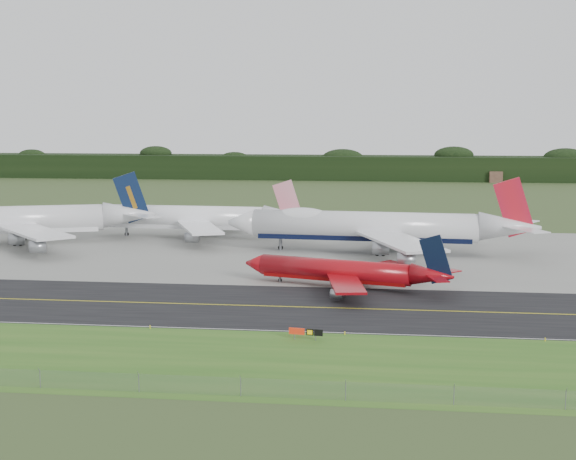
# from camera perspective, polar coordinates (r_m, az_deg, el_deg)

# --- Properties ---
(ground) EXTENTS (600.00, 600.00, 0.00)m
(ground) POSITION_cam_1_polar(r_m,az_deg,el_deg) (138.93, 2.57, -5.15)
(ground) COLOR #30431F
(ground) RESTS_ON ground
(grass_verge) EXTENTS (400.00, 30.00, 0.01)m
(grass_verge) POSITION_cam_1_polar(r_m,az_deg,el_deg) (105.28, 1.14, -9.48)
(grass_verge) COLOR #2A5C1B
(grass_verge) RESTS_ON ground
(taxiway) EXTENTS (400.00, 32.00, 0.02)m
(taxiway) POSITION_cam_1_polar(r_m,az_deg,el_deg) (135.05, 2.44, -5.53)
(taxiway) COLOR black
(taxiway) RESTS_ON ground
(apron) EXTENTS (400.00, 78.00, 0.01)m
(apron) POSITION_cam_1_polar(r_m,az_deg,el_deg) (188.85, 3.71, -1.63)
(apron) COLOR gray
(apron) RESTS_ON ground
(taxiway_centreline) EXTENTS (400.00, 0.40, 0.00)m
(taxiway_centreline) POSITION_cam_1_polar(r_m,az_deg,el_deg) (135.04, 2.44, -5.52)
(taxiway_centreline) COLOR gold
(taxiway_centreline) RESTS_ON taxiway
(taxiway_edge_line) EXTENTS (400.00, 0.25, 0.00)m
(taxiway_edge_line) POSITION_cam_1_polar(r_m,az_deg,el_deg) (120.08, 1.88, -7.25)
(taxiway_edge_line) COLOR silver
(taxiway_edge_line) RESTS_ON taxiway
(perimeter_fence) EXTENTS (320.00, 0.10, 320.00)m
(perimeter_fence) POSITION_cam_1_polar(r_m,az_deg,el_deg) (92.66, 0.34, -11.24)
(perimeter_fence) COLOR slate
(perimeter_fence) RESTS_ON ground
(horizon_treeline) EXTENTS (700.00, 25.00, 12.00)m
(horizon_treeline) POSITION_cam_1_polar(r_m,az_deg,el_deg) (409.63, 5.41, 4.35)
(horizon_treeline) COLOR black
(horizon_treeline) RESTS_ON ground
(jet_ba_747) EXTENTS (73.04, 60.37, 18.36)m
(jet_ba_747) POSITION_cam_1_polar(r_m,az_deg,el_deg) (188.29, 6.21, 0.23)
(jet_ba_747) COLOR silver
(jet_ba_747) RESTS_ON ground
(jet_red_737) EXTENTS (40.35, 32.17, 11.07)m
(jet_red_737) POSITION_cam_1_polar(r_m,az_deg,el_deg) (150.24, 4.15, -2.96)
(jet_red_737) COLOR maroon
(jet_red_737) RESTS_ON ground
(jet_navy_gold) EXTENTS (67.35, 57.10, 17.83)m
(jet_navy_gold) POSITION_cam_1_polar(r_m,az_deg,el_deg) (212.55, -18.66, 0.64)
(jet_navy_gold) COLOR silver
(jet_navy_gold) RESTS_ON ground
(jet_star_tail) EXTENTS (59.57, 49.89, 15.73)m
(jet_star_tail) POSITION_cam_1_polar(r_m,az_deg,el_deg) (212.58, -6.52, 0.85)
(jet_star_tail) COLOR white
(jet_star_tail) RESTS_ON ground
(taxiway_sign) EXTENTS (4.95, 0.91, 1.66)m
(taxiway_sign) POSITION_cam_1_polar(r_m,az_deg,el_deg) (115.68, 1.26, -7.26)
(taxiway_sign) COLOR slate
(taxiway_sign) RESTS_ON ground
(edge_marker_left) EXTENTS (0.16, 0.16, 0.50)m
(edge_marker_left) POSITION_cam_1_polar(r_m,az_deg,el_deg) (123.60, -9.78, -6.82)
(edge_marker_left) COLOR yellow
(edge_marker_left) RESTS_ON ground
(edge_marker_center) EXTENTS (0.16, 0.16, 0.50)m
(edge_marker_center) POSITION_cam_1_polar(r_m,az_deg,el_deg) (118.77, 4.06, -7.33)
(edge_marker_center) COLOR yellow
(edge_marker_center) RESTS_ON ground
(edge_marker_right) EXTENTS (0.16, 0.16, 0.50)m
(edge_marker_right) POSITION_cam_1_polar(r_m,az_deg,el_deg) (120.94, 17.82, -7.42)
(edge_marker_right) COLOR yellow
(edge_marker_right) RESTS_ON ground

